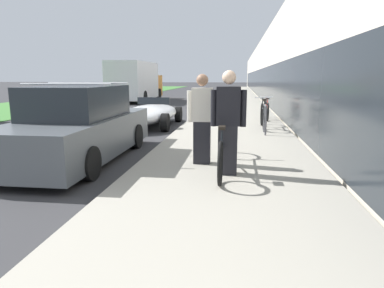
% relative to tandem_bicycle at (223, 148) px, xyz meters
% --- Properties ---
extents(sidewalk_slab, '(3.55, 70.00, 0.11)m').
position_rel_tandem_bicycle_xyz_m(sidewalk_slab, '(0.10, 18.26, -0.43)').
color(sidewalk_slab, gray).
rests_on(sidewalk_slab, ground).
extents(storefront_facade, '(10.01, 70.00, 4.60)m').
position_rel_tandem_bicycle_xyz_m(storefront_facade, '(6.91, 26.26, 1.81)').
color(storefront_facade, beige).
rests_on(storefront_facade, ground).
extents(lawn_strip, '(6.54, 70.00, 0.03)m').
position_rel_tandem_bicycle_xyz_m(lawn_strip, '(-12.29, 22.26, -0.47)').
color(lawn_strip, '#3D7533').
rests_on(lawn_strip, ground).
extents(tandem_bicycle, '(0.52, 2.79, 0.87)m').
position_rel_tandem_bicycle_xyz_m(tandem_bicycle, '(0.00, 0.00, 0.00)').
color(tandem_bicycle, black).
rests_on(tandem_bicycle, sidewalk_slab).
extents(person_rider, '(0.59, 0.23, 1.75)m').
position_rel_tandem_bicycle_xyz_m(person_rider, '(0.09, -0.36, 0.50)').
color(person_rider, black).
rests_on(person_rider, sidewalk_slab).
extents(person_bystander, '(0.58, 0.23, 1.69)m').
position_rel_tandem_bicycle_xyz_m(person_bystander, '(-0.42, 0.32, 0.48)').
color(person_bystander, black).
rests_on(person_bystander, sidewalk_slab).
extents(bike_rack_hoop, '(0.05, 0.60, 0.84)m').
position_rel_tandem_bicycle_xyz_m(bike_rack_hoop, '(1.05, 4.03, 0.14)').
color(bike_rack_hoop, '#4C4C51').
rests_on(bike_rack_hoop, sidewalk_slab).
extents(cruiser_bike_nearest, '(0.52, 1.90, 0.97)m').
position_rel_tandem_bicycle_xyz_m(cruiser_bike_nearest, '(1.07, 5.21, 0.03)').
color(cruiser_bike_nearest, black).
rests_on(cruiser_bike_nearest, sidewalk_slab).
extents(cruiser_bike_middle, '(0.52, 1.69, 0.88)m').
position_rel_tandem_bicycle_xyz_m(cruiser_bike_middle, '(1.36, 7.49, -0.00)').
color(cruiser_bike_middle, black).
rests_on(cruiser_bike_middle, sidewalk_slab).
extents(parked_sedan_curbside, '(1.83, 4.56, 1.64)m').
position_rel_tandem_bicycle_xyz_m(parked_sedan_curbside, '(-3.05, 0.68, 0.22)').
color(parked_sedan_curbside, '#4C5156').
rests_on(parked_sedan_curbside, ground).
extents(vintage_roadster_curbside, '(1.87, 4.40, 1.00)m').
position_rel_tandem_bicycle_xyz_m(vintage_roadster_curbside, '(-2.90, 6.00, -0.05)').
color(vintage_roadster_curbside, white).
rests_on(vintage_roadster_curbside, ground).
extents(moving_truck, '(2.34, 7.52, 2.78)m').
position_rel_tandem_bicycle_xyz_m(moving_truck, '(-7.11, 18.40, 0.92)').
color(moving_truck, orange).
rests_on(moving_truck, ground).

